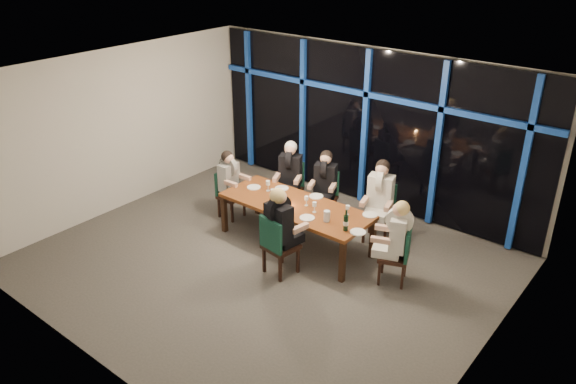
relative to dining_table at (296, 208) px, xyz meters
The scene contains 29 objects.
room 1.56m from the dining_table, 90.00° to the right, with size 7.04×7.00×3.02m.
window_wall 2.30m from the dining_table, 89.70° to the left, with size 6.86×0.43×2.94m.
dining_table is the anchor object (origin of this frame).
chair_far_left 1.24m from the dining_table, 131.79° to the left, with size 0.59×0.59×0.96m.
chair_far_mid 1.07m from the dining_table, 96.77° to the left, with size 0.55×0.55×0.93m.
chair_far_right 1.46m from the dining_table, 47.03° to the left, with size 0.57×0.57×1.00m.
chair_end_left 1.62m from the dining_table, behind, with size 0.42×0.42×0.88m.
chair_end_right 1.92m from the dining_table, ahead, with size 0.56×0.56×0.93m.
chair_near_mid 0.98m from the dining_table, 69.14° to the right, with size 0.53×0.53×1.00m.
diner_far_left 1.18m from the dining_table, 133.05° to the left, with size 0.60×0.66×0.94m.
diner_far_mid 1.00m from the dining_table, 95.70° to the left, with size 0.56×0.63×0.90m.
diner_far_right 1.44m from the dining_table, 44.12° to the left, with size 0.57×0.67×0.97m.
diner_end_left 1.55m from the dining_table, behind, with size 0.55×0.44×0.86m.
diner_end_right 1.85m from the dining_table, ahead, with size 0.64×0.57×0.91m.
diner_near_mid 0.94m from the dining_table, 66.52° to the right, with size 0.53×0.65×0.97m.
plate_far_left 0.66m from the dining_table, 149.84° to the left, with size 0.24×0.24×0.01m, color white.
plate_far_mid 0.46m from the dining_table, 77.63° to the left, with size 0.24×0.24×0.01m, color white.
plate_far_right 1.24m from the dining_table, 20.73° to the left, with size 0.24×0.24×0.01m, color white.
plate_end_left 0.98m from the dining_table, behind, with size 0.24×0.24×0.01m, color white.
plate_end_right 1.29m from the dining_table, ahead, with size 0.24×0.24×0.01m, color white.
plate_near_mid 0.52m from the dining_table, 31.43° to the right, with size 0.24×0.24×0.01m, color white.
wine_bottle 1.16m from the dining_table, 10.82° to the right, with size 0.08×0.08×0.34m.
water_pitcher 0.77m from the dining_table, 12.07° to the right, with size 0.11×0.10×0.18m.
tea_light 0.18m from the dining_table, 111.16° to the right, with size 0.05×0.05×0.03m, color #F7964A.
wine_glass_a 0.46m from the dining_table, 164.72° to the right, with size 0.08×0.08×0.20m.
wine_glass_b 0.26m from the dining_table, 25.41° to the left, with size 0.06×0.06×0.17m.
wine_glass_c 0.45m from the dining_table, ahead, with size 0.07×0.07×0.18m.
wine_glass_d 0.73m from the dining_table, behind, with size 0.07×0.07×0.19m.
wine_glass_e 0.92m from the dining_table, 14.57° to the left, with size 0.06×0.06×0.16m.
Camera 1 is at (5.07, -5.73, 4.93)m, focal length 35.00 mm.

